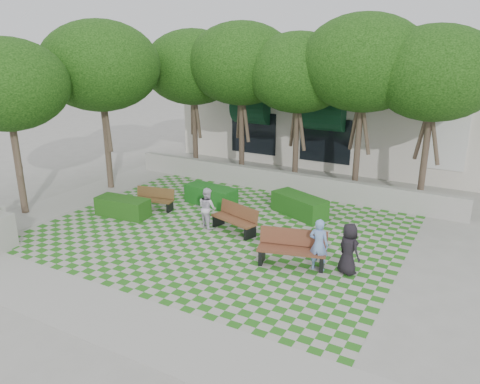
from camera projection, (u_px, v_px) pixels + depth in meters
The scene contains 16 objects.
ground at pixel (205, 243), 15.37m from camera, with size 90.00×90.00×0.00m, color gray.
lawn at pixel (220, 232), 16.20m from camera, with size 12.00×12.00×0.00m, color #2B721E.
sidewalk_south at pixel (100, 312), 11.46m from camera, with size 16.00×2.00×0.01m, color #9E9B93.
sidewalk_west at pixel (73, 199), 19.52m from camera, with size 2.00×12.00×0.01m, color #9E9B93.
retaining_wall at pixel (282, 182), 20.38m from camera, with size 15.00×0.36×0.90m, color #9E9B93.
bench_east at pixel (292, 249), 13.73m from camera, with size 2.10×1.15×1.05m.
bench_mid at pixel (235, 219), 16.13m from camera, with size 1.88×1.09×0.94m.
bench_west at pixel (154, 199), 18.27m from camera, with size 1.67×0.83×0.84m.
hedge_midright at pixel (299, 206), 17.63m from camera, with size 2.22×0.89×0.78m, color #194C14.
hedge_midleft at pixel (211, 196), 18.81m from camera, with size 2.13×0.85×0.75m, color #155018.
hedge_west at pixel (123, 207), 17.56m from camera, with size 2.03×0.81×0.71m, color #1B4813.
person_blue at pixel (319, 245), 13.32m from camera, with size 0.57×0.38×1.57m, color #779AD9.
person_dark at pixel (349, 249), 13.13m from camera, with size 0.74×0.48×1.52m, color black.
person_white at pixel (207, 208), 16.41m from camera, with size 0.71×0.55×1.46m, color silver.
tree_row at pixel (242, 69), 19.56m from camera, with size 17.70×13.40×7.41m.
building at pixel (357, 112), 25.84m from camera, with size 18.00×8.92×5.15m.
Camera 1 is at (7.87, -11.74, 6.37)m, focal length 35.00 mm.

